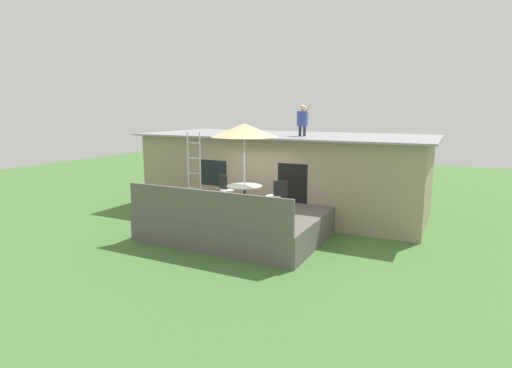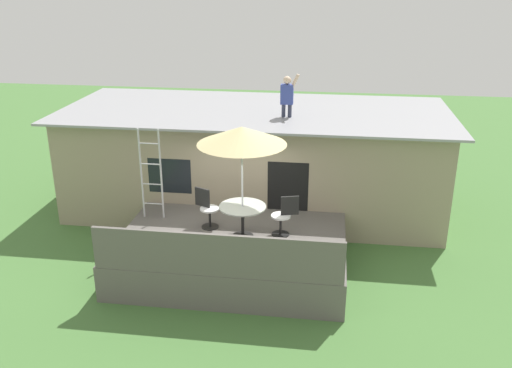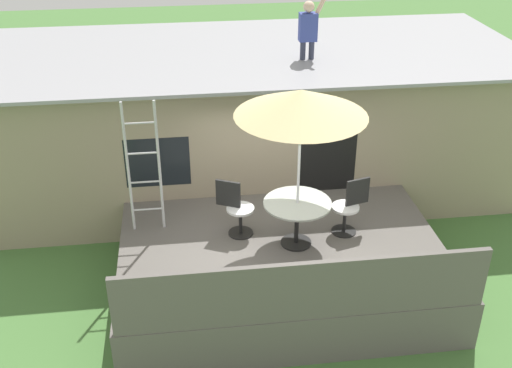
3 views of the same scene
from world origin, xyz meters
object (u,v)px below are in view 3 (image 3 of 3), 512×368
at_px(patio_table, 297,211).
at_px(patio_chair_right, 349,207).
at_px(patio_chair_left, 236,208).
at_px(patio_umbrella, 301,103).
at_px(step_ladder, 144,168).
at_px(person_figure, 309,26).

bearing_deg(patio_table, patio_chair_right, 15.24).
relative_size(patio_table, patio_chair_left, 1.13).
relative_size(patio_umbrella, patio_chair_right, 2.76).
bearing_deg(step_ladder, patio_chair_right, -9.12).
distance_m(patio_umbrella, patio_chair_right, 2.11).
height_order(patio_table, patio_chair_left, patio_chair_left).
bearing_deg(person_figure, step_ladder, -144.15).
relative_size(patio_umbrella, patio_chair_left, 2.76).
xyz_separation_m(step_ladder, patio_chair_right, (3.18, -0.51, -0.64)).
bearing_deg(step_ladder, patio_table, -18.25).
bearing_deg(patio_table, patio_chair_left, 154.65).
bearing_deg(person_figure, patio_chair_right, -85.78).
distance_m(patio_umbrella, step_ladder, 2.71).
relative_size(patio_table, patio_umbrella, 0.41).
height_order(patio_table, patio_umbrella, patio_umbrella).
height_order(patio_umbrella, person_figure, person_figure).
xyz_separation_m(person_figure, patio_chair_left, (-1.59, -2.49, -2.19)).
height_order(step_ladder, patio_chair_left, step_ladder).
distance_m(step_ladder, patio_chair_right, 3.29).
height_order(patio_table, person_figure, person_figure).
bearing_deg(patio_chair_right, patio_table, 0.00).
distance_m(patio_chair_left, patio_chair_right, 1.80).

